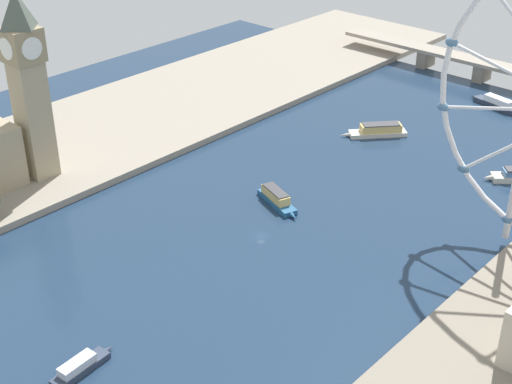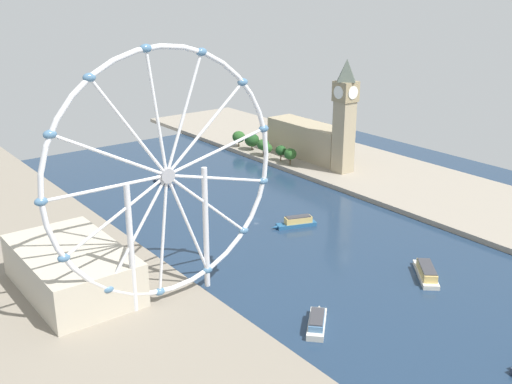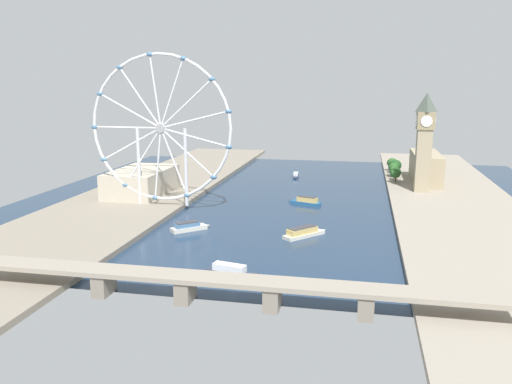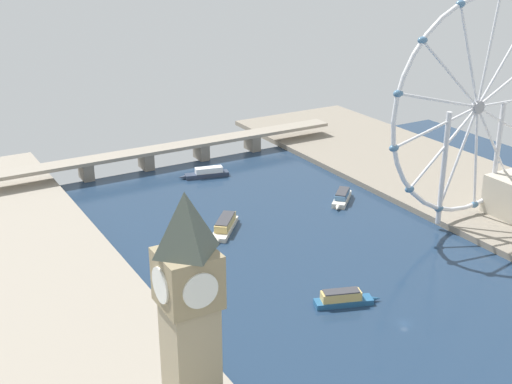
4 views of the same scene
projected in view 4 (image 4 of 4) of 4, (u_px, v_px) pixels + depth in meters
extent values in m
plane|color=#1E334C|center=(405.00, 323.00, 245.29)|extent=(403.26, 403.26, 0.00)
cube|color=#928260|center=(188.00, 278.00, 155.35)|extent=(13.03, 13.03, 13.24)
pyramid|color=#4C564C|center=(185.00, 222.00, 150.28)|extent=(11.80, 11.80, 14.52)
cylinder|color=white|center=(176.00, 266.00, 160.78)|extent=(8.54, 0.50, 8.54)
cylinder|color=white|center=(201.00, 291.00, 149.92)|extent=(8.54, 0.50, 8.54)
cylinder|color=white|center=(214.00, 271.00, 158.50)|extent=(0.50, 8.54, 8.54)
cylinder|color=white|center=(160.00, 285.00, 152.20)|extent=(0.50, 8.54, 8.54)
torus|color=silver|center=(478.00, 107.00, 308.82)|extent=(100.81, 2.05, 100.81)
cylinder|color=#99999E|center=(478.00, 107.00, 308.82)|extent=(5.93, 3.00, 5.93)
cylinder|color=silver|center=(505.00, 59.00, 307.95)|extent=(29.06, 1.23, 41.34)
cylinder|color=silver|center=(489.00, 52.00, 301.26)|extent=(7.17, 1.23, 49.17)
cylinder|color=silver|center=(469.00, 58.00, 296.31)|extent=(18.66, 1.23, 46.61)
cylinder|color=silver|center=(451.00, 75.00, 294.22)|extent=(37.78, 1.23, 33.67)
cylinder|color=silver|center=(440.00, 101.00, 295.47)|extent=(48.24, 1.23, 13.01)
cylinder|color=silver|center=(437.00, 127.00, 299.79)|extent=(48.24, 1.23, 13.01)
cylinder|color=silver|center=(444.00, 148.00, 306.17)|extent=(37.78, 1.23, 33.67)
cylinder|color=silver|center=(458.00, 158.00, 313.16)|extent=(18.66, 1.23, 46.61)
cylinder|color=silver|center=(476.00, 157.00, 319.15)|extent=(7.17, 1.23, 49.17)
cylinder|color=silver|center=(494.00, 145.00, 322.78)|extent=(29.06, 1.23, 41.34)
cylinder|color=silver|center=(508.00, 125.00, 323.21)|extent=(44.29, 1.23, 24.04)
ellipsoid|color=teal|center=(461.00, 4.00, 283.80)|extent=(4.80, 3.20, 3.20)
ellipsoid|color=teal|center=(423.00, 40.00, 279.62)|extent=(4.80, 3.20, 3.20)
ellipsoid|color=teal|center=(398.00, 94.00, 282.13)|extent=(4.80, 3.20, 3.20)
ellipsoid|color=teal|center=(394.00, 148.00, 290.76)|extent=(4.80, 3.20, 3.20)
ellipsoid|color=teal|center=(410.00, 189.00, 303.52)|extent=(4.80, 3.20, 3.20)
ellipsoid|color=teal|center=(439.00, 209.00, 317.50)|extent=(4.80, 3.20, 3.20)
ellipsoid|color=teal|center=(474.00, 205.00, 329.49)|extent=(4.80, 3.20, 3.20)
ellipsoid|color=teal|center=(508.00, 180.00, 336.74)|extent=(4.80, 3.20, 3.20)
cylinder|color=silver|center=(497.00, 157.00, 326.67)|extent=(2.40, 2.40, 53.63)
cylinder|color=silver|center=(443.00, 169.00, 310.54)|extent=(2.40, 2.40, 53.63)
cube|color=gray|center=(174.00, 147.00, 406.02)|extent=(215.26, 12.89, 2.00)
cube|color=gray|center=(86.00, 171.00, 383.01)|extent=(6.00, 11.60, 9.31)
cube|color=gray|center=(146.00, 161.00, 399.73)|extent=(6.00, 11.60, 9.31)
cube|color=gray|center=(201.00, 151.00, 416.45)|extent=(6.00, 11.60, 9.31)
cube|color=gray|center=(252.00, 143.00, 433.16)|extent=(6.00, 11.60, 9.31)
cube|color=beige|center=(225.00, 229.00, 319.36)|extent=(23.11, 25.02, 2.04)
cone|color=beige|center=(217.00, 243.00, 305.08)|extent=(4.72, 4.99, 2.04)
cube|color=#DBB766|center=(225.00, 222.00, 319.60)|extent=(17.18, 18.45, 3.37)
cube|color=#38383D|center=(225.00, 218.00, 318.90)|extent=(15.70, 16.81, 0.48)
cube|color=#2D384C|center=(207.00, 175.00, 387.43)|extent=(25.41, 11.15, 2.43)
cone|color=#2D384C|center=(182.00, 177.00, 383.47)|extent=(4.88, 3.36, 2.43)
cube|color=white|center=(209.00, 170.00, 386.75)|extent=(16.11, 8.17, 3.14)
cube|color=beige|center=(342.00, 199.00, 352.81)|extent=(20.37, 19.69, 2.54)
cone|color=beige|center=(337.00, 208.00, 341.51)|extent=(4.60, 4.54, 2.54)
cube|color=teal|center=(342.00, 194.00, 352.87)|extent=(14.64, 14.21, 2.42)
cube|color=#38383D|center=(342.00, 191.00, 352.33)|extent=(13.37, 13.00, 0.56)
cube|color=#235684|center=(344.00, 302.00, 257.23)|extent=(22.75, 12.83, 2.11)
cone|color=#235684|center=(376.00, 299.00, 259.42)|extent=(4.45, 3.32, 2.11)
cube|color=#DBB766|center=(341.00, 296.00, 256.04)|extent=(15.79, 9.60, 3.36)
cube|color=#38383D|center=(341.00, 291.00, 255.34)|extent=(14.30, 8.88, 0.47)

